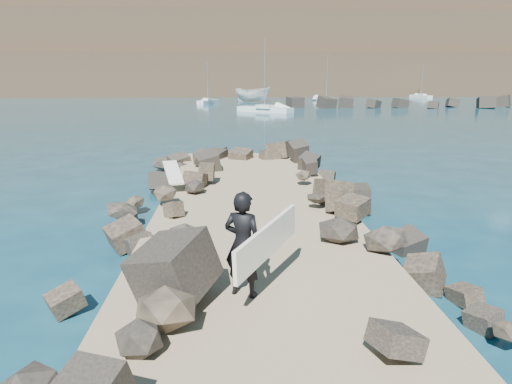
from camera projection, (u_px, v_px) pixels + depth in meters
The scene contains 13 objects.
ground at pixel (254, 232), 13.87m from camera, with size 800.00×800.00×0.00m, color #0F384C.
jetty at pixel (258, 246), 11.86m from camera, with size 6.00×26.00×0.60m, color #8C7759.
riprap_left at pixel (148, 234), 12.15m from camera, with size 2.60×22.00×1.00m, color black.
riprap_right at pixel (363, 231), 12.44m from camera, with size 2.60×22.00×1.00m, color black.
breakwater_secondary at pixel (468, 103), 68.70m from camera, with size 52.00×4.00×1.20m, color black.
headland at pixel (261, 44), 165.28m from camera, with size 360.00×140.00×32.00m, color #2D4919.
surfboard_resting at pixel (173, 175), 16.82m from camera, with size 0.53×2.12×0.07m, color white.
boat_imported at pixel (252, 94), 83.93m from camera, with size 2.63×6.98×2.70m, color silver.
surfer_with_board at pixel (247, 244), 8.35m from camera, with size 1.54×2.19×2.00m.
sailboat_f at pixel (421, 96), 98.12m from camera, with size 2.96×6.14×7.37m.
sailboat_c at pixel (265, 109), 59.98m from camera, with size 7.26×6.31×9.45m.
sailboat_b at pixel (208, 102), 77.84m from camera, with size 3.54×5.71×7.04m.
sailboat_d at pixel (326, 99), 85.72m from camera, with size 4.66×7.19×8.72m.
Camera 1 is at (-0.63, -13.13, 4.59)m, focal length 32.00 mm.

